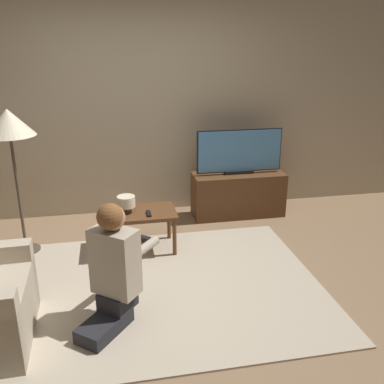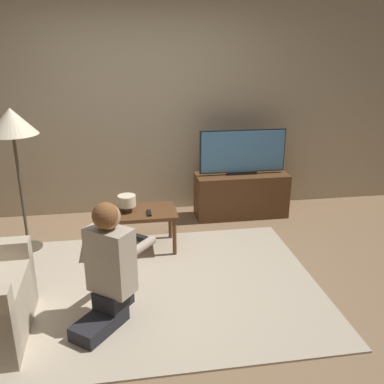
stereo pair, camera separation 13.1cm
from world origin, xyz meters
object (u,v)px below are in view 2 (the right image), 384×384
floor_lamp (12,128)px  table_lamp (127,202)px  person_kneeling (109,265)px  coffee_table (141,216)px  tv (243,152)px

floor_lamp → table_lamp: (1.03, -0.18, -0.74)m
table_lamp → person_kneeling: bearing=-97.1°
coffee_table → table_lamp: size_ratio=3.98×
coffee_table → floor_lamp: floor_lamp is taller
table_lamp → tv: bearing=27.9°
coffee_table → floor_lamp: size_ratio=0.49×
tv → coffee_table: (-1.25, -0.74, -0.43)m
tv → person_kneeling: (-1.53, -1.92, -0.32)m
coffee_table → person_kneeling: person_kneeling is taller
coffee_table → person_kneeling: size_ratio=0.74×
tv → table_lamp: tv is taller
table_lamp → coffee_table: bearing=-1.5°
coffee_table → floor_lamp: (-1.17, 0.19, 0.90)m
tv → coffee_table: 1.52m
table_lamp → floor_lamp: bearing=169.9°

